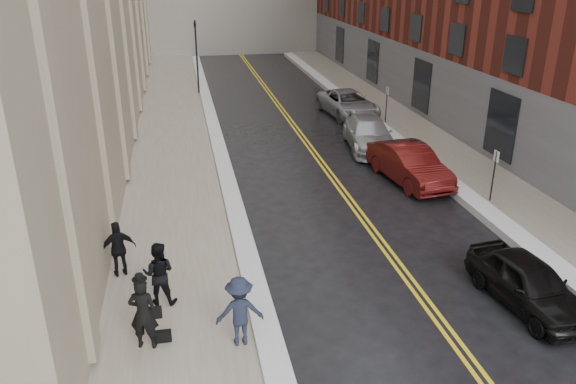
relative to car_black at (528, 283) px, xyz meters
name	(u,v)px	position (x,y,z in m)	size (l,w,h in m)	color
ground	(363,356)	(-5.20, -1.28, -0.70)	(160.00, 160.00, 0.00)	black
sidewalk_left	(173,157)	(-9.70, 14.72, -0.63)	(4.00, 64.00, 0.15)	gray
sidewalk_right	(431,142)	(3.80, 14.72, -0.63)	(3.00, 64.00, 0.15)	gray
lane_stripe_a	(310,150)	(-2.82, 14.72, -0.70)	(0.12, 64.00, 0.01)	gold
lane_stripe_b	(315,150)	(-2.58, 14.72, -0.70)	(0.12, 64.00, 0.01)	gold
snow_ridge_left	(220,153)	(-7.40, 14.72, -0.57)	(0.70, 60.80, 0.26)	silver
snow_ridge_right	(398,142)	(1.95, 14.72, -0.55)	(0.85, 60.80, 0.30)	silver
traffic_signal	(197,51)	(-7.80, 28.72, 2.38)	(0.18, 0.15, 5.20)	black
parking_sign_near	(494,172)	(2.70, 6.72, 0.65)	(0.06, 0.35, 2.23)	black
parking_sign_far	(387,102)	(2.70, 18.72, 0.65)	(0.06, 0.35, 2.23)	black
car_black	(528,283)	(0.00, 0.00, 0.00)	(1.66, 4.13, 1.41)	black
car_maroon	(409,164)	(0.42, 9.63, 0.12)	(1.73, 4.97, 1.64)	#4F0F0E
car_silver_near	(369,134)	(0.22, 14.49, 0.08)	(2.18, 5.37, 1.56)	#A3A6AB
car_silver_far	(348,103)	(1.07, 21.04, 0.07)	(2.56, 5.55, 1.54)	#989BA0
pedestrian_main	(143,314)	(-10.42, -0.06, 0.41)	(0.70, 0.46, 1.92)	black
pedestrian_a	(159,273)	(-10.09, 1.86, 0.37)	(0.90, 0.70, 1.85)	black
pedestrian_b	(240,311)	(-8.11, -0.35, 0.37)	(1.19, 0.68, 1.84)	#1B2032
pedestrian_c	(119,249)	(-11.30, 3.62, 0.32)	(1.03, 0.43, 1.76)	black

